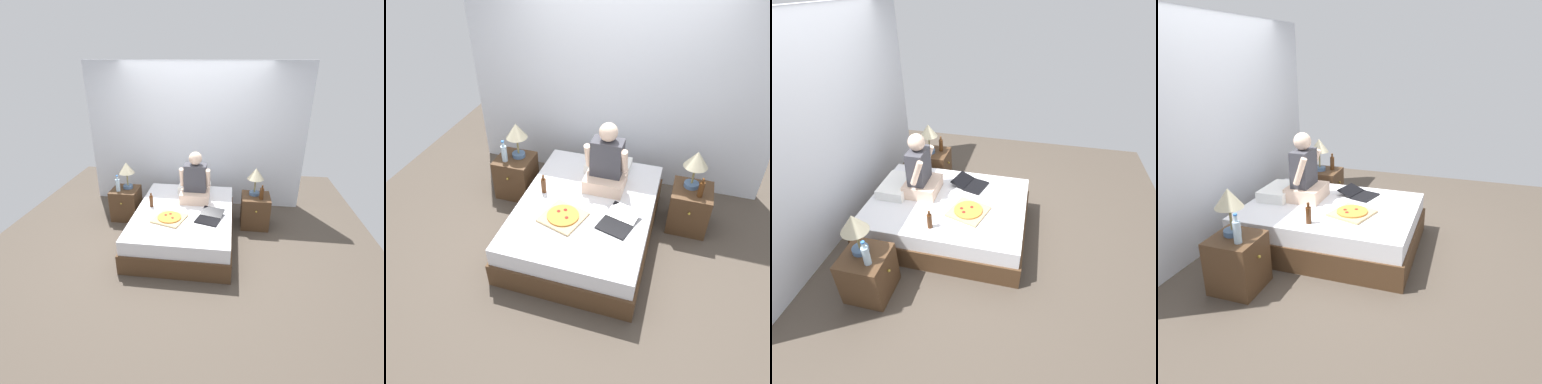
# 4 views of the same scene
# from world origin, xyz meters

# --- Properties ---
(ground_plane) EXTENTS (5.80, 5.80, 0.00)m
(ground_plane) POSITION_xyz_m (0.00, 0.00, 0.00)
(ground_plane) COLOR #4C4238
(wall_back) EXTENTS (3.80, 0.12, 2.50)m
(wall_back) POSITION_xyz_m (0.00, 1.33, 1.25)
(wall_back) COLOR silver
(wall_back) RESTS_ON ground
(bed) EXTENTS (1.44, 1.93, 0.48)m
(bed) POSITION_xyz_m (0.00, 0.00, 0.23)
(bed) COLOR #4C331E
(bed) RESTS_ON ground
(nightstand_left) EXTENTS (0.44, 0.47, 0.53)m
(nightstand_left) POSITION_xyz_m (-1.08, 0.52, 0.26)
(nightstand_left) COLOR #4C331E
(nightstand_left) RESTS_ON ground
(lamp_on_left_nightstand) EXTENTS (0.26, 0.26, 0.45)m
(lamp_on_left_nightstand) POSITION_xyz_m (-1.04, 0.57, 0.85)
(lamp_on_left_nightstand) COLOR #4C6B93
(lamp_on_left_nightstand) RESTS_ON nightstand_left
(water_bottle) EXTENTS (0.07, 0.07, 0.28)m
(water_bottle) POSITION_xyz_m (-1.16, 0.43, 0.64)
(water_bottle) COLOR silver
(water_bottle) RESTS_ON nightstand_left
(nightstand_right) EXTENTS (0.44, 0.47, 0.53)m
(nightstand_right) POSITION_xyz_m (1.08, 0.52, 0.26)
(nightstand_right) COLOR #4C331E
(nightstand_right) RESTS_ON ground
(lamp_on_right_nightstand) EXTENTS (0.26, 0.26, 0.45)m
(lamp_on_right_nightstand) POSITION_xyz_m (1.05, 0.57, 0.85)
(lamp_on_right_nightstand) COLOR #4C6B93
(lamp_on_right_nightstand) RESTS_ON nightstand_right
(beer_bottle) EXTENTS (0.06, 0.06, 0.23)m
(beer_bottle) POSITION_xyz_m (1.15, 0.42, 0.62)
(beer_bottle) COLOR #512D14
(beer_bottle) RESTS_ON nightstand_right
(pillow) EXTENTS (0.52, 0.34, 0.12)m
(pillow) POSITION_xyz_m (0.08, 0.69, 0.54)
(pillow) COLOR white
(pillow) RESTS_ON bed
(person_seated) EXTENTS (0.47, 0.40, 0.78)m
(person_seated) POSITION_xyz_m (0.12, 0.37, 0.76)
(person_seated) COLOR beige
(person_seated) RESTS_ON bed
(laptop) EXTENTS (0.42, 0.49, 0.07)m
(laptop) POSITION_xyz_m (0.39, -0.22, 0.50)
(laptop) COLOR black
(laptop) RESTS_ON bed
(pizza_box) EXTENTS (0.50, 0.50, 0.05)m
(pizza_box) POSITION_xyz_m (-0.16, -0.30, 0.50)
(pizza_box) COLOR tan
(pizza_box) RESTS_ON bed
(beer_bottle_on_bed) EXTENTS (0.06, 0.06, 0.22)m
(beer_bottle_on_bed) POSITION_xyz_m (-0.50, 0.05, 0.57)
(beer_bottle_on_bed) COLOR #4C2811
(beer_bottle_on_bed) RESTS_ON bed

